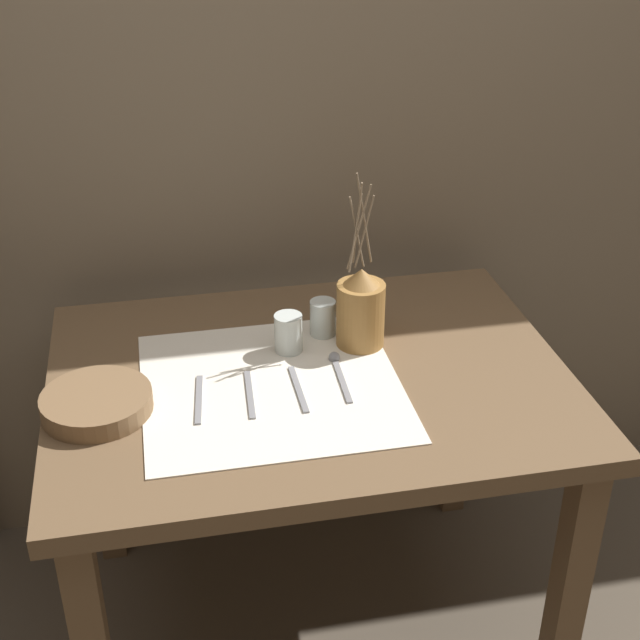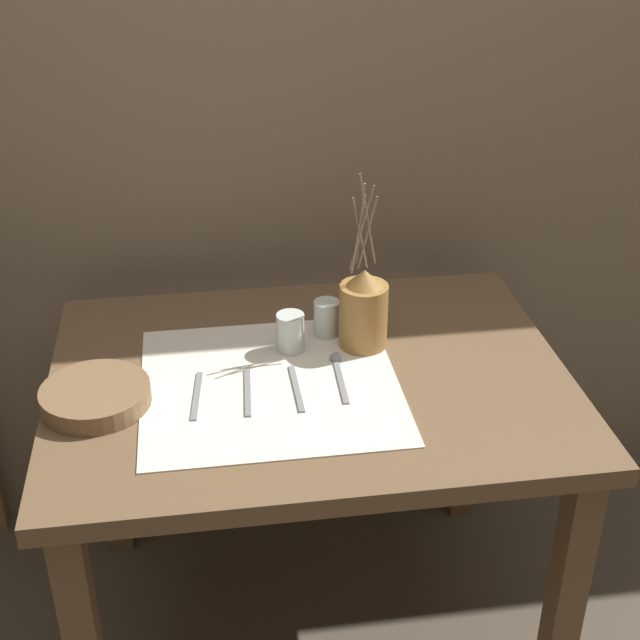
# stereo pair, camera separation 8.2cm
# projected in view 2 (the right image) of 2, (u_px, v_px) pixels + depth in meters

# --- Properties ---
(ground_plane) EXTENTS (12.00, 12.00, 0.00)m
(ground_plane) POSITION_uv_depth(u_px,v_px,m) (311.00, 618.00, 2.14)
(ground_plane) COLOR brown
(stone_wall_back) EXTENTS (7.00, 0.06, 2.40)m
(stone_wall_back) POSITION_uv_depth(u_px,v_px,m) (278.00, 66.00, 1.99)
(stone_wall_back) COLOR #7A6B56
(stone_wall_back) RESTS_ON ground_plane
(wooden_table) EXTENTS (1.04, 0.78, 0.70)m
(wooden_table) POSITION_uv_depth(u_px,v_px,m) (310.00, 413.00, 1.85)
(wooden_table) COLOR brown
(wooden_table) RESTS_ON ground_plane
(linen_cloth) EXTENTS (0.51, 0.49, 0.00)m
(linen_cloth) POSITION_uv_depth(u_px,v_px,m) (270.00, 384.00, 1.76)
(linen_cloth) COLOR silver
(linen_cloth) RESTS_ON wooden_table
(pitcher_with_flowers) EXTENTS (0.10, 0.10, 0.38)m
(pitcher_with_flowers) POSITION_uv_depth(u_px,v_px,m) (363.00, 311.00, 1.86)
(pitcher_with_flowers) COLOR olive
(pitcher_with_flowers) RESTS_ON wooden_table
(wooden_bowl) EXTENTS (0.21, 0.21, 0.04)m
(wooden_bowl) POSITION_uv_depth(u_px,v_px,m) (96.00, 396.00, 1.69)
(wooden_bowl) COLOR brown
(wooden_bowl) RESTS_ON wooden_table
(glass_tumbler_near) EXTENTS (0.06, 0.06, 0.08)m
(glass_tumbler_near) POSITION_uv_depth(u_px,v_px,m) (291.00, 332.00, 1.86)
(glass_tumbler_near) COLOR silver
(glass_tumbler_near) RESTS_ON wooden_table
(glass_tumbler_far) EXTENTS (0.06, 0.06, 0.08)m
(glass_tumbler_far) POSITION_uv_depth(u_px,v_px,m) (326.00, 318.00, 1.92)
(glass_tumbler_far) COLOR silver
(glass_tumbler_far) RESTS_ON wooden_table
(fork_outer) EXTENTS (0.03, 0.16, 0.00)m
(fork_outer) POSITION_uv_depth(u_px,v_px,m) (197.00, 396.00, 1.72)
(fork_outer) COLOR gray
(fork_outer) RESTS_ON wooden_table
(knife_center) EXTENTS (0.02, 0.16, 0.00)m
(knife_center) POSITION_uv_depth(u_px,v_px,m) (248.00, 392.00, 1.73)
(knife_center) COLOR gray
(knife_center) RESTS_ON wooden_table
(fork_inner) EXTENTS (0.01, 0.16, 0.00)m
(fork_inner) POSITION_uv_depth(u_px,v_px,m) (297.00, 388.00, 1.74)
(fork_inner) COLOR gray
(fork_inner) RESTS_ON wooden_table
(spoon_outer) EXTENTS (0.02, 0.18, 0.02)m
(spoon_outer) POSITION_uv_depth(u_px,v_px,m) (337.00, 366.00, 1.81)
(spoon_outer) COLOR gray
(spoon_outer) RESTS_ON wooden_table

